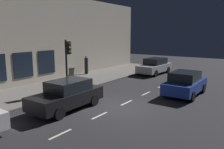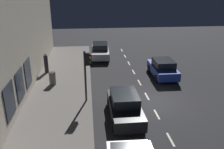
# 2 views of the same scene
# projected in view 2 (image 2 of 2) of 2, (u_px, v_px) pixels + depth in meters

# --- Properties ---
(ground_plane) EXTENTS (60.00, 60.00, 0.00)m
(ground_plane) POSITION_uv_depth(u_px,v_px,m) (150.00, 103.00, 16.46)
(ground_plane) COLOR #28282B
(sidewalk) EXTENTS (4.50, 32.00, 0.15)m
(sidewalk) POSITION_uv_depth(u_px,v_px,m) (58.00, 106.00, 15.83)
(sidewalk) COLOR slate
(sidewalk) RESTS_ON ground
(building_facade) EXTENTS (0.65, 32.00, 7.35)m
(building_facade) POSITION_uv_depth(u_px,v_px,m) (10.00, 55.00, 14.31)
(building_facade) COLOR beige
(building_facade) RESTS_ON ground
(lane_centre_line) EXTENTS (0.12, 27.20, 0.01)m
(lane_centre_line) POSITION_uv_depth(u_px,v_px,m) (147.00, 96.00, 17.39)
(lane_centre_line) COLOR beige
(lane_centre_line) RESTS_ON ground
(traffic_light) EXTENTS (0.48, 0.32, 3.50)m
(traffic_light) POSITION_uv_depth(u_px,v_px,m) (87.00, 67.00, 15.58)
(traffic_light) COLOR #2D2D30
(traffic_light) RESTS_ON sidewalk
(parked_car_0) EXTENTS (1.95, 4.10, 1.58)m
(parked_car_0) POSITION_uv_depth(u_px,v_px,m) (163.00, 68.00, 20.79)
(parked_car_0) COLOR #1E389E
(parked_car_0) RESTS_ON ground
(parked_car_2) EXTENTS (2.08, 4.60, 1.58)m
(parked_car_2) POSITION_uv_depth(u_px,v_px,m) (100.00, 51.00, 26.28)
(parked_car_2) COLOR #B7B7BC
(parked_car_2) RESTS_ON ground
(parked_car_3) EXTENTS (1.87, 4.26, 1.58)m
(parked_car_3) POSITION_uv_depth(u_px,v_px,m) (125.00, 106.00, 14.34)
(parked_car_3) COLOR black
(parked_car_3) RESTS_ON ground
(pedestrian_0) EXTENTS (0.39, 0.39, 1.78)m
(pedestrian_0) POSITION_uv_depth(u_px,v_px,m) (46.00, 63.00, 21.41)
(pedestrian_0) COLOR #232328
(pedestrian_0) RESTS_ON sidewalk
(trash_bin) EXTENTS (0.54, 0.54, 0.99)m
(trash_bin) POSITION_uv_depth(u_px,v_px,m) (52.00, 78.00, 18.92)
(trash_bin) COLOR slate
(trash_bin) RESTS_ON sidewalk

